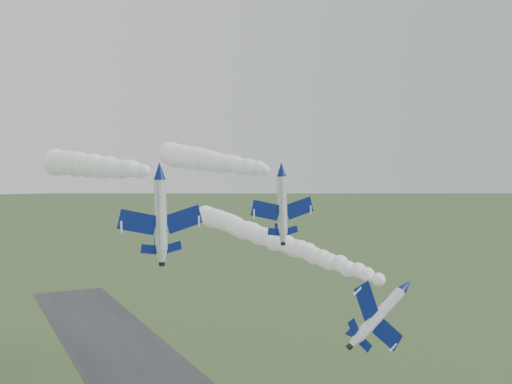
% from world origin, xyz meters
% --- Properties ---
extents(jet_lead, '(5.96, 11.89, 8.00)m').
position_xyz_m(jet_lead, '(14.23, -1.73, 30.43)').
color(jet_lead, white).
extents(smoke_trail_jet_lead, '(4.86, 70.32, 4.45)m').
position_xyz_m(smoke_trail_jet_lead, '(15.46, 36.50, 32.23)').
color(smoke_trail_jet_lead, white).
extents(jet_pair_left, '(11.39, 13.68, 3.37)m').
position_xyz_m(jet_pair_left, '(-11.30, 16.51, 44.66)').
color(jet_pair_left, white).
extents(smoke_trail_jet_pair_left, '(8.16, 64.92, 5.54)m').
position_xyz_m(smoke_trail_jet_pair_left, '(-13.18, 52.15, 45.43)').
color(smoke_trail_jet_pair_left, white).
extents(jet_pair_right, '(10.17, 12.27, 3.04)m').
position_xyz_m(jet_pair_right, '(7.43, 17.24, 44.82)').
color(jet_pair_right, white).
extents(smoke_trail_jet_pair_right, '(5.82, 52.75, 5.24)m').
position_xyz_m(smoke_trail_jet_pair_right, '(7.97, 46.42, 46.39)').
color(smoke_trail_jet_pair_right, white).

